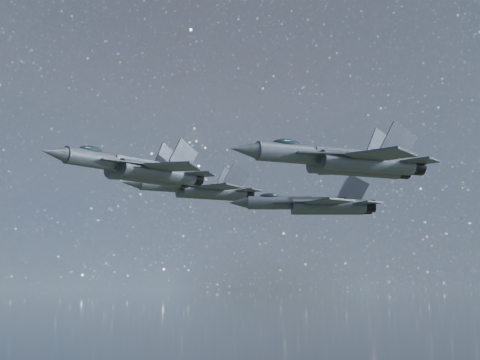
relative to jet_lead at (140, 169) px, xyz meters
name	(u,v)px	position (x,y,z in m)	size (l,w,h in m)	color
jet_lead	(140,169)	(0.00, 0.00, 0.00)	(18.20, 12.04, 4.65)	#353C43
jet_left	(201,190)	(15.35, 24.08, 2.20)	(19.49, 13.88, 4.97)	#353C43
jet_right	(346,161)	(16.35, -11.50, 0.08)	(19.69, 13.96, 5.00)	#353C43
jet_slot	(316,205)	(24.30, 7.74, -1.39)	(18.29, 12.03, 4.69)	#353C43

